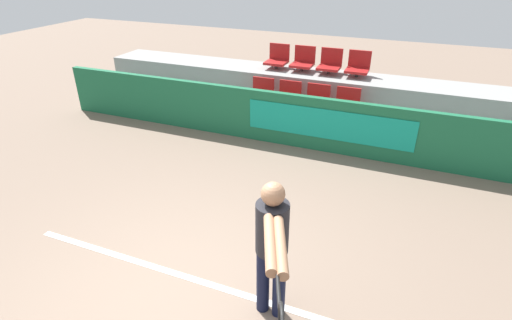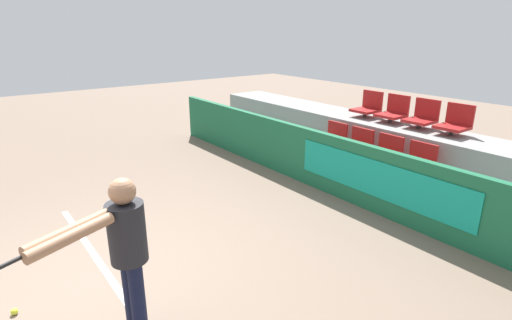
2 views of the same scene
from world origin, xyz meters
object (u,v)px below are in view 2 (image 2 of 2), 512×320
at_px(stadium_chair_1, 357,146).
at_px(stadium_chair_2, 385,154).
at_px(stadium_chair_3, 417,163).
at_px(stadium_chair_4, 368,107).
at_px(tennis_ball, 14,312).
at_px(stadium_chair_5, 393,111).
at_px(stadium_chair_0, 332,139).
at_px(stadium_chair_7, 455,123).
at_px(stadium_chair_6, 422,117).
at_px(tennis_player, 120,249).

distance_m(stadium_chair_1, stadium_chair_2, 0.58).
height_order(stadium_chair_2, stadium_chair_3, same).
bearing_deg(stadium_chair_4, tennis_ball, -82.29).
height_order(stadium_chair_3, stadium_chair_4, stadium_chair_4).
relative_size(stadium_chair_2, stadium_chair_5, 1.00).
bearing_deg(stadium_chair_4, stadium_chair_0, -90.00).
bearing_deg(stadium_chair_3, stadium_chair_7, 90.00).
relative_size(stadium_chair_0, stadium_chair_3, 1.00).
xyz_separation_m(stadium_chair_1, stadium_chair_3, (1.16, 0.00, 0.00)).
distance_m(stadium_chair_2, stadium_chair_6, 1.10).
bearing_deg(stadium_chair_3, tennis_ball, -99.25).
bearing_deg(stadium_chair_3, stadium_chair_6, 120.77).
xyz_separation_m(stadium_chair_6, tennis_player, (0.76, -5.62, -0.23)).
distance_m(stadium_chair_2, stadium_chair_7, 1.24).
relative_size(stadium_chair_5, tennis_ball, 7.53).
bearing_deg(stadium_chair_3, stadium_chair_0, 180.00).
bearing_deg(tennis_player, stadium_chair_1, 83.93).
height_order(stadium_chair_0, tennis_ball, stadium_chair_0).
relative_size(stadium_chair_7, tennis_ball, 7.53).
bearing_deg(stadium_chair_4, stadium_chair_2, -40.02).
xyz_separation_m(stadium_chair_1, stadium_chair_7, (1.16, 0.98, 0.49)).
relative_size(stadium_chair_0, stadium_chair_5, 1.00).
xyz_separation_m(stadium_chair_2, stadium_chair_6, (0.00, 0.98, 0.49)).
bearing_deg(tennis_player, tennis_ball, -165.97).
bearing_deg(stadium_chair_0, stadium_chair_2, 0.00).
xyz_separation_m(stadium_chair_3, tennis_player, (0.17, -4.64, 0.26)).
xyz_separation_m(stadium_chair_3, stadium_chair_6, (-0.58, 0.98, 0.49)).
xyz_separation_m(stadium_chair_5, tennis_ball, (0.28, -6.39, -1.15)).
height_order(stadium_chair_2, stadium_chair_4, stadium_chair_4).
height_order(stadium_chair_1, stadium_chair_5, stadium_chair_5).
xyz_separation_m(stadium_chair_7, tennis_player, (0.17, -5.62, -0.23)).
bearing_deg(stadium_chair_7, tennis_ball, -97.85).
distance_m(stadium_chair_0, stadium_chair_7, 2.06).
relative_size(stadium_chair_1, stadium_chair_6, 1.00).
height_order(stadium_chair_2, tennis_player, tennis_player).
relative_size(stadium_chair_1, stadium_chair_4, 1.00).
xyz_separation_m(stadium_chair_0, tennis_player, (1.92, -4.64, 0.26)).
bearing_deg(stadium_chair_4, stadium_chair_1, -59.23).
xyz_separation_m(stadium_chair_6, stadium_chair_7, (0.58, 0.00, 0.00)).
distance_m(stadium_chair_4, tennis_ball, 6.55).
bearing_deg(stadium_chair_5, stadium_chair_1, -90.00).
relative_size(stadium_chair_4, stadium_chair_7, 1.00).
xyz_separation_m(stadium_chair_1, tennis_player, (1.34, -4.64, 0.26)).
bearing_deg(stadium_chair_6, tennis_player, -82.32).
distance_m(stadium_chair_4, tennis_player, 5.94).
xyz_separation_m(stadium_chair_3, stadium_chair_7, (0.00, 0.98, 0.49)).
xyz_separation_m(stadium_chair_3, stadium_chair_4, (-1.75, 0.98, 0.49)).
height_order(stadium_chair_2, stadium_chair_7, stadium_chair_7).
bearing_deg(stadium_chair_3, stadium_chair_1, 180.00).
bearing_deg(stadium_chair_6, stadium_chair_4, 180.00).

